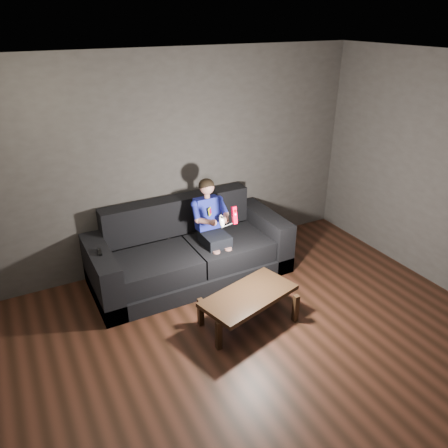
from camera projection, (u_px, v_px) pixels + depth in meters
floor at (287, 372)px, 4.09m from camera, size 5.00×5.00×0.00m
back_wall at (178, 162)px, 5.49m from camera, size 5.00×0.04×2.70m
ceiling at (313, 70)px, 2.91m from camera, size 5.00×5.00×0.02m
sofa at (189, 254)px, 5.47m from camera, size 2.44×1.05×0.94m
child at (211, 219)px, 5.33m from camera, size 0.45×0.55×1.10m
wii_remote_red at (234, 215)px, 4.93m from camera, size 0.05×0.08×0.21m
nunchuk_white at (222, 221)px, 4.89m from camera, size 0.08×0.11×0.16m
wii_remote_black at (100, 252)px, 4.78m from camera, size 0.05×0.14×0.03m
coffee_table at (249, 298)px, 4.61m from camera, size 1.13×0.76×0.37m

